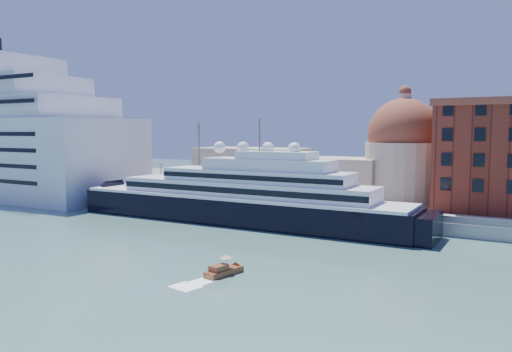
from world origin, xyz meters
The scene contains 9 objects.
ground centered at (0.00, 0.00, 0.00)m, with size 400.00×400.00×0.00m, color #3A655E.
quay centered at (0.00, 34.00, 1.25)m, with size 180.00×10.00×2.50m, color gray.
land centered at (0.00, 75.00, 1.00)m, with size 260.00×72.00×2.00m, color slate.
quay_fence centered at (0.00, 29.50, 3.10)m, with size 180.00×0.10×1.20m, color slate.
superyacht centered at (-5.96, 23.00, 4.29)m, with size 83.26×11.54×24.88m.
service_barge centered at (-58.00, 20.61, 0.78)m, with size 12.10×4.17×2.71m.
water_taxi centered at (15.05, -10.25, 0.64)m, with size 2.95×5.89×2.68m.
church centered at (6.39, 57.72, 10.91)m, with size 66.00×18.00×25.50m.
lamp_posts centered at (-12.67, 32.27, 9.84)m, with size 120.80×2.40×18.00m.
Camera 1 is at (49.84, -63.22, 18.58)m, focal length 35.00 mm.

